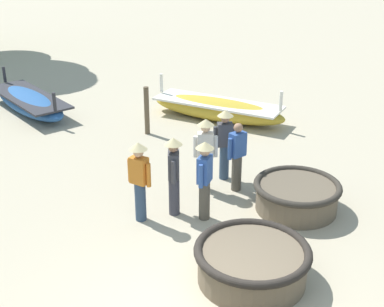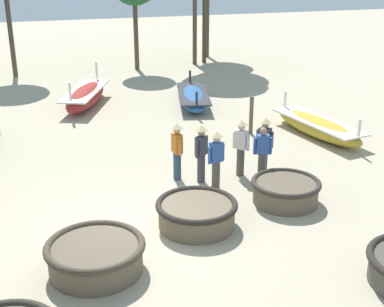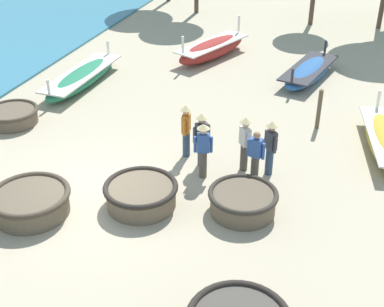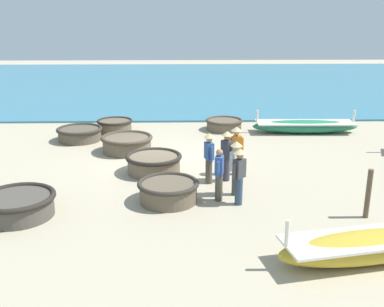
% 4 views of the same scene
% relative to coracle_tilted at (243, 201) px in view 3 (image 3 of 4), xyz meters
% --- Properties ---
extents(ground_plane, '(80.00, 80.00, 0.00)m').
position_rel_coracle_tilted_xyz_m(ground_plane, '(-3.95, -0.48, -0.34)').
color(ground_plane, tan).
extents(coracle_tilted, '(1.79, 1.79, 0.62)m').
position_rel_coracle_tilted_xyz_m(coracle_tilted, '(0.00, 0.00, 0.00)').
color(coracle_tilted, brown).
rests_on(coracle_tilted, ground).
extents(coracle_beside_post, '(2.05, 2.05, 0.65)m').
position_rel_coracle_tilted_xyz_m(coracle_beside_post, '(-5.07, -1.76, 0.02)').
color(coracle_beside_post, brown).
rests_on(coracle_beside_post, ground).
extents(coracle_far_left, '(1.76, 1.76, 0.52)m').
position_rel_coracle_tilted_xyz_m(coracle_far_left, '(-8.53, 2.42, -0.05)').
color(coracle_far_left, brown).
rests_on(coracle_far_left, ground).
extents(coracle_far_right, '(1.94, 1.94, 0.64)m').
position_rel_coracle_tilted_xyz_m(coracle_far_right, '(-2.56, -0.56, 0.01)').
color(coracle_far_right, brown).
rests_on(coracle_far_right, ground).
extents(long_boat_green_hull, '(2.00, 4.20, 1.04)m').
position_rel_coracle_tilted_xyz_m(long_boat_green_hull, '(0.35, 9.51, -0.03)').
color(long_boat_green_hull, '#285693').
rests_on(long_boat_green_hull, ground).
extents(long_boat_red_hull, '(2.54, 4.30, 1.45)m').
position_rel_coracle_tilted_xyz_m(long_boat_red_hull, '(-3.99, 10.57, 0.08)').
color(long_boat_red_hull, maroon).
rests_on(long_boat_red_hull, ground).
extents(long_boat_white_hull, '(1.28, 4.86, 1.06)m').
position_rel_coracle_tilted_xyz_m(long_boat_white_hull, '(-7.91, 6.11, -0.03)').
color(long_boat_white_hull, '#237551').
rests_on(long_boat_white_hull, ground).
extents(fisherman_standing_right, '(0.39, 0.41, 1.67)m').
position_rel_coracle_tilted_xyz_m(fisherman_standing_right, '(0.26, 2.01, 0.62)').
color(fisherman_standing_right, '#2D425B').
rests_on(fisherman_standing_right, ground).
extents(fisherman_hauling, '(0.52, 0.29, 1.57)m').
position_rel_coracle_tilted_xyz_m(fisherman_hauling, '(-0.03, 1.47, 0.50)').
color(fisherman_hauling, '#4C473D').
rests_on(fisherman_hauling, ground).
extents(fisherman_by_coracle, '(0.36, 0.53, 1.67)m').
position_rel_coracle_tilted_xyz_m(fisherman_by_coracle, '(-2.29, 2.23, 0.62)').
color(fisherman_by_coracle, '#2D425B').
rests_on(fisherman_by_coracle, ground).
extents(fisherman_with_hat, '(0.51, 0.36, 1.67)m').
position_rel_coracle_tilted_xyz_m(fisherman_with_hat, '(-1.46, 1.27, 0.62)').
color(fisherman_with_hat, '#4C473D').
rests_on(fisherman_with_hat, ground).
extents(fisherman_crouching, '(0.43, 0.39, 1.67)m').
position_rel_coracle_tilted_xyz_m(fisherman_crouching, '(-1.70, 1.86, 0.62)').
color(fisherman_crouching, '#383842').
rests_on(fisherman_crouching, ground).
extents(fisherman_standing_left, '(0.39, 0.42, 1.67)m').
position_rel_coracle_tilted_xyz_m(fisherman_standing_left, '(-0.47, 2.01, 0.62)').
color(fisherman_standing_left, '#4C473D').
rests_on(fisherman_standing_left, ground).
extents(mooring_post_inland, '(0.14, 0.14, 1.36)m').
position_rel_coracle_tilted_xyz_m(mooring_post_inland, '(1.22, 5.32, 0.34)').
color(mooring_post_inland, brown).
rests_on(mooring_post_inland, ground).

